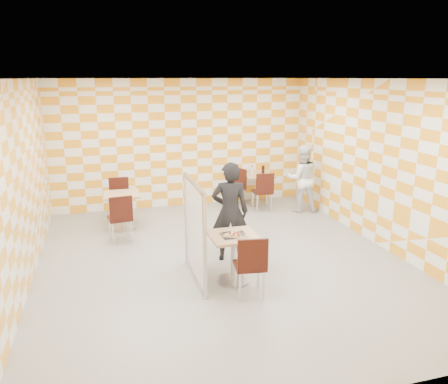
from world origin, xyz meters
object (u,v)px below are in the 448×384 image
(main_table, at_px, (233,250))
(sport_bottle, at_px, (252,170))
(empty_table, at_px, (122,205))
(man_dark, at_px, (230,212))
(partition, at_px, (195,231))
(chair_empty_near, at_px, (121,215))
(man_white, at_px, (302,179))
(second_table, at_px, (258,184))
(chair_main_front, at_px, (251,262))
(chair_empty_far, at_px, (119,196))
(chair_second_front, at_px, (264,189))
(soda_bottle, at_px, (263,170))
(chair_second_side, at_px, (237,184))

(main_table, xyz_separation_m, sport_bottle, (1.69, 3.97, 0.33))
(empty_table, relative_size, man_dark, 0.44)
(empty_table, xyz_separation_m, partition, (0.93, -2.68, 0.28))
(chair_empty_near, xyz_separation_m, man_white, (4.13, 0.91, 0.23))
(man_dark, height_order, sport_bottle, man_dark)
(second_table, bearing_deg, main_table, -115.27)
(main_table, relative_size, chair_main_front, 0.81)
(chair_empty_far, bearing_deg, sport_bottle, 7.84)
(empty_table, bearing_deg, chair_second_front, 5.78)
(chair_second_front, bearing_deg, man_dark, -122.35)
(empty_table, bearing_deg, partition, -70.93)
(second_table, bearing_deg, soda_bottle, 9.97)
(chair_empty_near, bearing_deg, chair_empty_far, 87.96)
(second_table, relative_size, man_white, 0.48)
(chair_second_front, distance_m, partition, 3.77)
(man_white, bearing_deg, main_table, 64.08)
(main_table, bearing_deg, chair_second_front, 61.99)
(chair_empty_far, bearing_deg, chair_main_front, -69.04)
(chair_second_front, distance_m, soda_bottle, 0.74)
(empty_table, distance_m, chair_empty_far, 0.62)
(chair_second_side, bearing_deg, chair_empty_far, -174.31)
(second_table, xyz_separation_m, chair_empty_far, (-3.31, -0.31, 0.04))
(chair_empty_far, distance_m, sport_bottle, 3.23)
(empty_table, bearing_deg, second_table, 15.82)
(partition, bearing_deg, chair_empty_near, 117.89)
(chair_empty_near, height_order, chair_empty_far, same)
(chair_main_front, height_order, chair_empty_far, same)
(chair_second_side, bearing_deg, empty_table, -161.83)
(chair_second_side, bearing_deg, chair_main_front, -105.06)
(main_table, xyz_separation_m, soda_bottle, (1.94, 3.87, 0.34))
(empty_table, distance_m, man_dark, 2.69)
(second_table, relative_size, chair_empty_far, 0.81)
(empty_table, height_order, chair_second_front, chair_second_front)
(chair_empty_near, bearing_deg, man_white, 12.47)
(man_white, height_order, sport_bottle, man_white)
(chair_second_front, height_order, man_white, man_white)
(main_table, distance_m, partition, 0.65)
(chair_second_side, relative_size, man_dark, 0.55)
(man_dark, distance_m, sport_bottle, 3.49)
(second_table, height_order, man_white, man_white)
(main_table, bearing_deg, empty_table, 116.74)
(sport_bottle, bearing_deg, chair_second_front, -87.79)
(second_table, bearing_deg, chair_main_front, -111.43)
(partition, bearing_deg, soda_bottle, 55.68)
(sport_bottle, bearing_deg, man_dark, -115.46)
(chair_second_front, height_order, chair_empty_near, same)
(man_white, bearing_deg, partition, 56.43)
(main_table, height_order, partition, partition)
(chair_empty_far, bearing_deg, partition, -73.92)
(chair_main_front, relative_size, man_white, 0.60)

